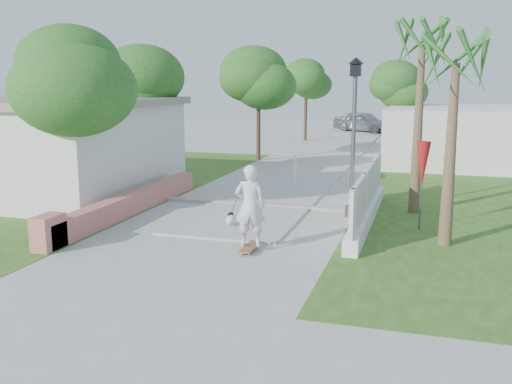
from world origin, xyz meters
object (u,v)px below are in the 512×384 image
(skateboarder, at_px, (239,206))
(parked_car, at_px, (363,122))
(street_lamp, at_px, (354,131))
(patio_umbrella, at_px, (423,166))
(bollard, at_px, (295,169))
(dog, at_px, (231,219))

(skateboarder, bearing_deg, parked_car, -102.17)
(street_lamp, height_order, patio_umbrella, street_lamp)
(bollard, relative_size, parked_car, 0.24)
(parked_car, bearing_deg, patio_umbrella, -145.97)
(dog, bearing_deg, bollard, 66.79)
(patio_umbrella, distance_m, parked_car, 29.17)
(dog, bearing_deg, street_lamp, 15.31)
(bollard, bearing_deg, street_lamp, -59.04)
(skateboarder, bearing_deg, patio_umbrella, -164.43)
(street_lamp, bearing_deg, dog, -142.99)
(patio_umbrella, distance_m, skateboarder, 4.82)
(skateboarder, bearing_deg, bollard, -99.93)
(parked_car, bearing_deg, bollard, -155.00)
(patio_umbrella, height_order, parked_car, patio_umbrella)
(street_lamp, distance_m, dog, 4.23)
(bollard, distance_m, parked_car, 23.28)
(skateboarder, distance_m, parked_car, 31.06)
(parked_car, bearing_deg, street_lamp, -149.49)
(street_lamp, bearing_deg, skateboarder, -124.65)
(parked_car, bearing_deg, dog, -155.38)
(bollard, height_order, dog, bollard)
(patio_umbrella, xyz_separation_m, dog, (-4.78, -1.17, -1.48))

